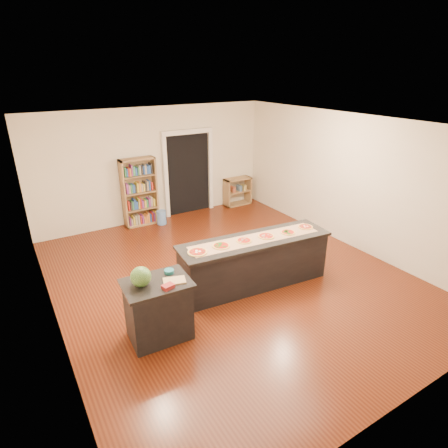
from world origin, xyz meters
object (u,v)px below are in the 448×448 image
side_counter (159,310)px  low_shelf (237,191)px  bookshelf (140,192)px  kitchen_island (254,262)px  watermelon (141,277)px  waste_bin (161,217)px

side_counter → low_shelf: (4.10, 4.19, -0.07)m
bookshelf → side_counter: bearing=-106.6°
kitchen_island → low_shelf: size_ratio=3.51×
kitchen_island → watermelon: (-2.20, -0.43, 0.60)m
bookshelf → watermelon: 4.44m
watermelon → waste_bin: bearing=64.5°
waste_bin → watermelon: watermelon is taller
bookshelf → waste_bin: (0.42, -0.24, -0.66)m
bookshelf → waste_bin: size_ratio=4.81×
bookshelf → low_shelf: size_ratio=2.15×
side_counter → waste_bin: (1.68, 3.96, -0.29)m
low_shelf → bookshelf: bearing=179.6°
side_counter → bookshelf: bearing=76.8°
kitchen_island → watermelon: 2.32m
bookshelf → low_shelf: 2.88m
kitchen_island → side_counter: side_counter is taller
side_counter → watermelon: (-0.20, 0.02, 0.59)m
bookshelf → watermelon: size_ratio=5.97×
side_counter → watermelon: size_ratio=3.30×
kitchen_island → low_shelf: kitchen_island is taller
kitchen_island → watermelon: bearing=-163.4°
kitchen_island → low_shelf: bearing=66.2°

